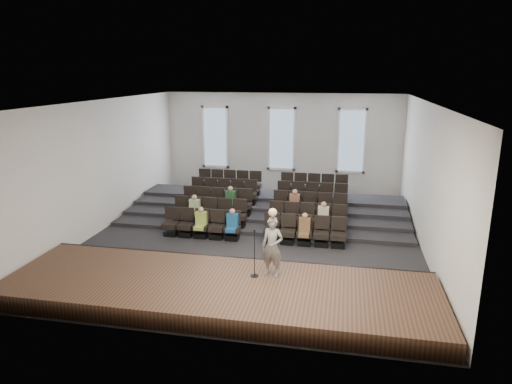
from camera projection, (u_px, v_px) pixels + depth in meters
ground at (255, 235)px, 17.31m from camera, size 14.00×14.00×0.00m
ceiling at (255, 101)px, 16.03m from camera, size 12.00×14.00×0.02m
wall_back at (282, 143)px, 23.33m from camera, size 12.00×0.04×5.00m
wall_front at (192, 237)px, 10.01m from camera, size 12.00×0.04×5.00m
wall_left at (104, 165)px, 17.79m from camera, size 0.04×14.00×5.00m
wall_right at (428, 178)px, 15.54m from camera, size 0.04×14.00×5.00m
stage at (218, 291)px, 12.41m from camera, size 11.80×3.60×0.50m
stage_lip at (234, 265)px, 14.09m from camera, size 11.80×0.06×0.52m
risers at (269, 207)px, 20.27m from camera, size 11.80×4.80×0.60m
seating_rows at (262, 207)px, 18.60m from camera, size 6.80×4.70×1.67m
windows at (281, 139)px, 23.21m from camera, size 8.44×0.10×3.24m
audience at (254, 213)px, 17.41m from camera, size 5.45×2.64×1.10m
speaker at (272, 247)px, 12.60m from camera, size 0.68×0.51×1.68m
mic_stand at (255, 263)px, 12.62m from camera, size 0.23×0.23×1.37m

